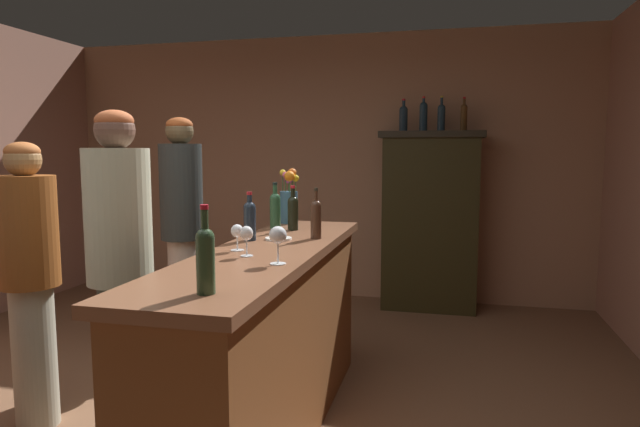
{
  "coord_description": "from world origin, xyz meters",
  "views": [
    {
      "loc": [
        1.35,
        -2.32,
        1.51
      ],
      "look_at": [
        0.62,
        0.73,
        1.15
      ],
      "focal_mm": 30.57,
      "sensor_mm": 36.0,
      "label": 1
    }
  ],
  "objects_px": {
    "wine_bottle_chardonnay": "(275,208)",
    "cheese_plate": "(279,239)",
    "display_bottle_midleft": "(423,115)",
    "patron_redhead": "(30,272)",
    "wine_glass_front": "(278,236)",
    "display_bottle_center": "(441,116)",
    "wine_bottle_riesling": "(293,211)",
    "display_bottle_left": "(403,117)",
    "flower_arrangement": "(289,199)",
    "patron_in_grey": "(120,265)",
    "wine_bottle_merlot": "(316,217)",
    "display_cabinet": "(430,218)",
    "wine_glass_mid": "(247,235)",
    "bar_counter": "(268,344)",
    "wine_bottle_rose": "(205,256)",
    "display_bottle_midright": "(464,116)",
    "patron_in_navy": "(182,224)",
    "wine_glass_rear": "(237,232)",
    "wine_bottle_pinot": "(250,219)"
  },
  "relations": [
    {
      "from": "wine_bottle_chardonnay",
      "to": "cheese_plate",
      "type": "distance_m",
      "value": 0.48
    },
    {
      "from": "display_bottle_midleft",
      "to": "patron_redhead",
      "type": "relative_size",
      "value": 0.21
    },
    {
      "from": "wine_glass_front",
      "to": "display_bottle_center",
      "type": "xyz_separation_m",
      "value": [
        0.63,
        3.01,
        0.7
      ]
    },
    {
      "from": "wine_bottle_riesling",
      "to": "display_bottle_left",
      "type": "relative_size",
      "value": 0.92
    },
    {
      "from": "flower_arrangement",
      "to": "patron_in_grey",
      "type": "bearing_deg",
      "value": -111.09
    },
    {
      "from": "wine_bottle_chardonnay",
      "to": "wine_bottle_merlot",
      "type": "bearing_deg",
      "value": -43.96
    },
    {
      "from": "display_cabinet",
      "to": "wine_bottle_merlot",
      "type": "bearing_deg",
      "value": -103.74
    },
    {
      "from": "wine_glass_mid",
      "to": "patron_in_grey",
      "type": "height_order",
      "value": "patron_in_grey"
    },
    {
      "from": "patron_in_grey",
      "to": "bar_counter",
      "type": "bearing_deg",
      "value": 7.07
    },
    {
      "from": "wine_bottle_rose",
      "to": "flower_arrangement",
      "type": "bearing_deg",
      "value": 98.04
    },
    {
      "from": "display_bottle_midright",
      "to": "patron_redhead",
      "type": "height_order",
      "value": "display_bottle_midright"
    },
    {
      "from": "display_bottle_left",
      "to": "patron_in_grey",
      "type": "bearing_deg",
      "value": -110.99
    },
    {
      "from": "patron_in_grey",
      "to": "cheese_plate",
      "type": "bearing_deg",
      "value": 26.02
    },
    {
      "from": "display_bottle_midright",
      "to": "patron_in_navy",
      "type": "distance_m",
      "value": 2.74
    },
    {
      "from": "wine_bottle_rose",
      "to": "wine_bottle_merlot",
      "type": "xyz_separation_m",
      "value": [
        0.08,
        1.27,
        -0.01
      ]
    },
    {
      "from": "wine_bottle_rose",
      "to": "display_bottle_left",
      "type": "relative_size",
      "value": 1.02
    },
    {
      "from": "wine_glass_rear",
      "to": "bar_counter",
      "type": "bearing_deg",
      "value": 35.05
    },
    {
      "from": "wine_bottle_merlot",
      "to": "display_bottle_center",
      "type": "relative_size",
      "value": 0.89
    },
    {
      "from": "display_bottle_midright",
      "to": "display_bottle_left",
      "type": "bearing_deg",
      "value": -180.0
    },
    {
      "from": "wine_bottle_pinot",
      "to": "patron_redhead",
      "type": "relative_size",
      "value": 0.17
    },
    {
      "from": "display_bottle_left",
      "to": "bar_counter",
      "type": "bearing_deg",
      "value": -99.69
    },
    {
      "from": "cheese_plate",
      "to": "patron_in_grey",
      "type": "xyz_separation_m",
      "value": [
        -0.64,
        -0.56,
        -0.07
      ]
    },
    {
      "from": "wine_bottle_riesling",
      "to": "wine_glass_front",
      "type": "height_order",
      "value": "wine_bottle_riesling"
    },
    {
      "from": "patron_redhead",
      "to": "display_bottle_midright",
      "type": "bearing_deg",
      "value": 38.66
    },
    {
      "from": "patron_redhead",
      "to": "patron_in_navy",
      "type": "bearing_deg",
      "value": 62.98
    },
    {
      "from": "wine_glass_mid",
      "to": "display_bottle_center",
      "type": "xyz_separation_m",
      "value": [
        0.83,
        2.87,
        0.72
      ]
    },
    {
      "from": "wine_bottle_chardonnay",
      "to": "wine_bottle_riesling",
      "type": "xyz_separation_m",
      "value": [
        0.13,
        -0.05,
        -0.01
      ]
    },
    {
      "from": "bar_counter",
      "to": "wine_glass_rear",
      "type": "xyz_separation_m",
      "value": [
        -0.13,
        -0.09,
        0.6
      ]
    },
    {
      "from": "display_cabinet",
      "to": "cheese_plate",
      "type": "xyz_separation_m",
      "value": [
        -0.75,
        -2.36,
        0.14
      ]
    },
    {
      "from": "wine_glass_mid",
      "to": "patron_in_navy",
      "type": "relative_size",
      "value": 0.08
    },
    {
      "from": "display_cabinet",
      "to": "display_bottle_midright",
      "type": "relative_size",
      "value": 5.46
    },
    {
      "from": "display_cabinet",
      "to": "wine_bottle_pinot",
      "type": "height_order",
      "value": "display_cabinet"
    },
    {
      "from": "wine_bottle_riesling",
      "to": "wine_glass_rear",
      "type": "bearing_deg",
      "value": -95.15
    },
    {
      "from": "display_bottle_midright",
      "to": "patron_redhead",
      "type": "relative_size",
      "value": 0.2
    },
    {
      "from": "wine_glass_rear",
      "to": "patron_in_grey",
      "type": "distance_m",
      "value": 0.59
    },
    {
      "from": "display_bottle_left",
      "to": "wine_bottle_chardonnay",
      "type": "bearing_deg",
      "value": -108.42
    },
    {
      "from": "display_bottle_midleft",
      "to": "display_bottle_midright",
      "type": "relative_size",
      "value": 1.04
    },
    {
      "from": "wine_bottle_merlot",
      "to": "wine_glass_front",
      "type": "relative_size",
      "value": 1.71
    },
    {
      "from": "display_cabinet",
      "to": "wine_glass_mid",
      "type": "relative_size",
      "value": 11.7
    },
    {
      "from": "flower_arrangement",
      "to": "wine_bottle_rose",
      "type": "bearing_deg",
      "value": -81.96
    },
    {
      "from": "display_cabinet",
      "to": "patron_redhead",
      "type": "relative_size",
      "value": 1.09
    },
    {
      "from": "wine_bottle_rose",
      "to": "flower_arrangement",
      "type": "height_order",
      "value": "flower_arrangement"
    },
    {
      "from": "wine_glass_front",
      "to": "flower_arrangement",
      "type": "height_order",
      "value": "flower_arrangement"
    },
    {
      "from": "wine_bottle_pinot",
      "to": "wine_bottle_rose",
      "type": "bearing_deg",
      "value": -76.77
    },
    {
      "from": "patron_redhead",
      "to": "wine_bottle_pinot",
      "type": "bearing_deg",
      "value": 7.57
    },
    {
      "from": "flower_arrangement",
      "to": "patron_in_navy",
      "type": "relative_size",
      "value": 0.22
    },
    {
      "from": "wine_bottle_chardonnay",
      "to": "flower_arrangement",
      "type": "xyz_separation_m",
      "value": [
        0.01,
        0.28,
        0.04
      ]
    },
    {
      "from": "patron_redhead",
      "to": "patron_in_grey",
      "type": "relative_size",
      "value": 0.91
    },
    {
      "from": "wine_glass_front",
      "to": "wine_glass_rear",
      "type": "distance_m",
      "value": 0.4
    },
    {
      "from": "wine_bottle_riesling",
      "to": "flower_arrangement",
      "type": "relative_size",
      "value": 0.74
    }
  ]
}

